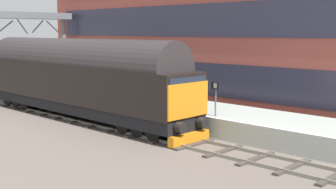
{
  "coord_description": "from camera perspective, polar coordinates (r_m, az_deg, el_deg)",
  "views": [
    {
      "loc": [
        -14.97,
        -16.16,
        5.11
      ],
      "look_at": [
        0.2,
        -1.39,
        2.12
      ],
      "focal_mm": 48.17,
      "sensor_mm": 36.0,
      "label": 1
    }
  ],
  "objects": [
    {
      "name": "ground_plane",
      "position": [
        22.61,
        -2.9,
        -5.02
      ],
      "size": [
        140.0,
        140.0,
        0.0
      ],
      "primitive_type": "plane",
      "color": "#6A5F57",
      "rests_on": "ground"
    },
    {
      "name": "track_main",
      "position": [
        22.6,
        -2.9,
        -4.89
      ],
      "size": [
        2.5,
        60.0,
        0.15
      ],
      "color": "gray",
      "rests_on": "ground"
    },
    {
      "name": "station_platform",
      "position": [
        25.04,
        3.14,
        -2.57
      ],
      "size": [
        4.0,
        44.0,
        1.01
      ],
      "color": "#AAB3AB",
      "rests_on": "ground"
    },
    {
      "name": "diesel_locomotive",
      "position": [
        26.73,
        -11.48,
        2.24
      ],
      "size": [
        2.74,
        17.79,
        4.68
      ],
      "color": "black",
      "rests_on": "ground"
    },
    {
      "name": "platform_number_sign",
      "position": [
        21.85,
        6.04,
        0.16
      ],
      "size": [
        0.1,
        0.44,
        1.67
      ],
      "color": "slate",
      "rests_on": "station_platform"
    },
    {
      "name": "waiting_passenger",
      "position": [
        30.4,
        -6.7,
        2.11
      ],
      "size": [
        0.42,
        0.49,
        1.64
      ],
      "rotation": [
        0.0,
        0.0,
        1.29
      ],
      "color": "#362941",
      "rests_on": "station_platform"
    },
    {
      "name": "overhead_footbridge",
      "position": [
        37.38,
        -18.91,
        8.74
      ],
      "size": [
        9.3,
        2.0,
        6.57
      ],
      "color": "slate",
      "rests_on": "ground"
    }
  ]
}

